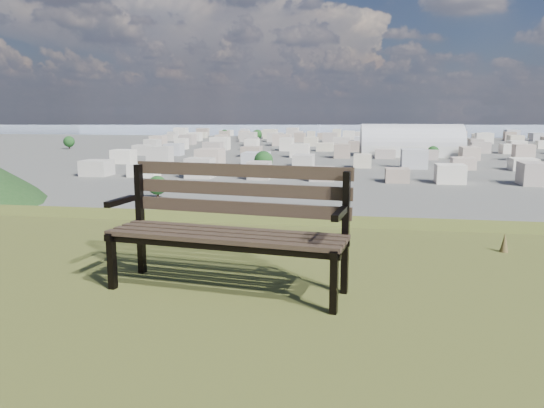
# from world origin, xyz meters

# --- Properties ---
(park_bench) EXTENTS (1.78, 0.78, 0.90)m
(park_bench) POSITION_xyz_m (0.13, 1.81, 25.51)
(park_bench) COLOR #3C3023
(park_bench) RESTS_ON hilltop_mesa
(grass_tufts) EXTENTS (12.49, 7.38, 0.28)m
(grass_tufts) POSITION_xyz_m (0.24, 0.14, 25.11)
(grass_tufts) COLOR brown
(grass_tufts) RESTS_ON hilltop_mesa
(arena) EXTENTS (59.34, 27.76, 24.51)m
(arena) POSITION_xyz_m (29.53, 319.77, 5.78)
(arena) COLOR silver
(arena) RESTS_ON ground
(city_blocks) EXTENTS (395.00, 361.00, 7.00)m
(city_blocks) POSITION_xyz_m (0.00, 394.44, 3.50)
(city_blocks) COLOR beige
(city_blocks) RESTS_ON ground
(city_trees) EXTENTS (406.52, 387.20, 9.98)m
(city_trees) POSITION_xyz_m (-26.39, 319.00, 4.83)
(city_trees) COLOR #312018
(city_trees) RESTS_ON ground
(bay_water) EXTENTS (2400.00, 700.00, 0.12)m
(bay_water) POSITION_xyz_m (0.00, 900.00, 0.00)
(bay_water) COLOR gray
(bay_water) RESTS_ON ground
(far_hills) EXTENTS (2050.00, 340.00, 60.00)m
(far_hills) POSITION_xyz_m (-60.92, 1402.93, 25.47)
(far_hills) COLOR #A2AAC9
(far_hills) RESTS_ON ground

